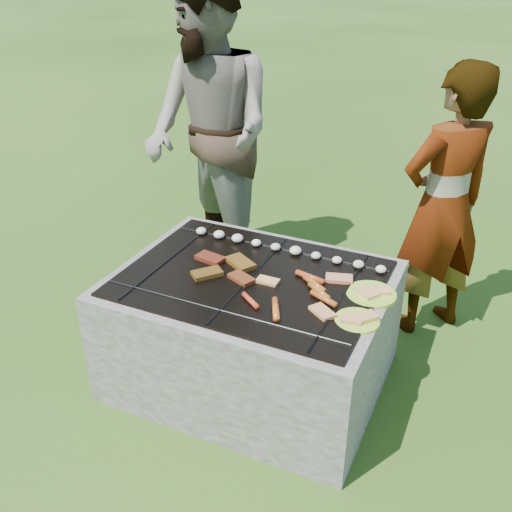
{
  "coord_description": "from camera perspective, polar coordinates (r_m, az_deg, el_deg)",
  "views": [
    {
      "loc": [
        1.01,
        -2.13,
        2.0
      ],
      "look_at": [
        0.0,
        0.05,
        0.7
      ],
      "focal_mm": 40.0,
      "sensor_mm": 36.0,
      "label": 1
    }
  ],
  "objects": [
    {
      "name": "fire_pit",
      "position": [
        2.92,
        -0.42,
        -7.67
      ],
      "size": [
        1.3,
        1.0,
        0.62
      ],
      "color": "#A19A8F",
      "rests_on": "ground"
    },
    {
      "name": "pork_slabs",
      "position": [
        2.8,
        -3.12,
        -1.08
      ],
      "size": [
        0.38,
        0.32,
        0.02
      ],
      "color": "maroon",
      "rests_on": "fire_pit"
    },
    {
      "name": "plate_near",
      "position": [
        2.47,
        10.14,
        -6.31
      ],
      "size": [
        0.21,
        0.21,
        0.03
      ],
      "color": "#F5FF3C",
      "rests_on": "fire_pit"
    },
    {
      "name": "sausages",
      "position": [
        2.59,
        4.58,
        -3.69
      ],
      "size": [
        0.42,
        0.43,
        0.03
      ],
      "color": "#DE4C24",
      "rests_on": "fire_pit"
    },
    {
      "name": "bread_on_grate",
      "position": [
        2.63,
        6.04,
        -3.34
      ],
      "size": [
        0.44,
        0.41,
        0.02
      ],
      "color": "#DFB872",
      "rests_on": "fire_pit"
    },
    {
      "name": "bystander",
      "position": [
        3.64,
        -4.73,
        12.0
      ],
      "size": [
        1.19,
        1.13,
        1.95
      ],
      "primitive_type": "imported",
      "rotation": [
        0.0,
        0.0,
        -0.56
      ],
      "color": "gray",
      "rests_on": "ground"
    },
    {
      "name": "lawn",
      "position": [
        3.09,
        -0.4,
        -11.9
      ],
      "size": [
        60.0,
        60.0,
        0.0
      ],
      "primitive_type": "plane",
      "color": "#214210",
      "rests_on": "ground"
    },
    {
      "name": "plate_far",
      "position": [
        2.66,
        11.45,
        -3.73
      ],
      "size": [
        0.23,
        0.23,
        0.03
      ],
      "color": "#F3FE3C",
      "rests_on": "fire_pit"
    },
    {
      "name": "mushrooms",
      "position": [
        2.96,
        2.23,
        0.89
      ],
      "size": [
        1.05,
        0.06,
        0.04
      ],
      "color": "beige",
      "rests_on": "fire_pit"
    },
    {
      "name": "cook",
      "position": [
        3.26,
        18.25,
        4.77
      ],
      "size": [
        0.65,
        0.66,
        1.54
      ],
      "primitive_type": "imported",
      "rotation": [
        0.0,
        0.0,
        3.96
      ],
      "color": "#A39888",
      "rests_on": "ground"
    }
  ]
}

